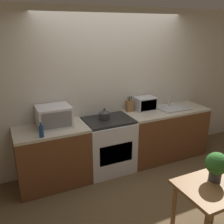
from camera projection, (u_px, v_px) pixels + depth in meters
ground_plane at (140, 187)px, 3.77m from camera, size 16.00×16.00×0.00m
wall_back at (112, 89)px, 4.22m from camera, size 10.00×0.06×2.60m
counter_left_run at (53, 156)px, 3.75m from camera, size 1.05×0.62×0.90m
counter_right_run at (165, 133)px, 4.57m from camera, size 1.51×0.62×0.90m
stove_range at (108, 145)px, 4.11m from camera, size 0.78×0.62×0.90m
kettle at (104, 114)px, 3.95m from camera, size 0.18×0.18×0.19m
microwave at (54, 116)px, 3.66m from camera, size 0.48×0.40×0.30m
bottle at (41, 131)px, 3.31m from camera, size 0.06×0.06×0.21m
knife_block at (130, 106)px, 4.30m from camera, size 0.12×0.08×0.27m
toaster_oven at (145, 104)px, 4.38m from camera, size 0.36×0.26×0.23m
sink_basin at (173, 108)px, 4.48m from camera, size 0.54×0.38×0.24m
dining_table at (213, 196)px, 2.59m from camera, size 0.74×0.57×0.76m
potted_plant at (217, 165)px, 2.58m from camera, size 0.24×0.24×0.32m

